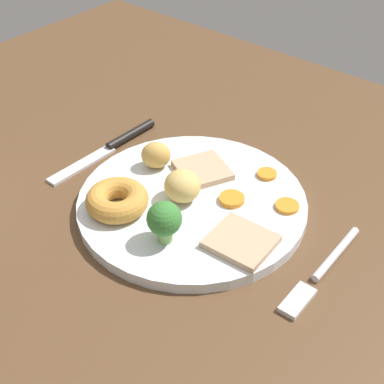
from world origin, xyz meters
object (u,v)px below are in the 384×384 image
object	(u,v)px
dinner_plate	(192,203)
knife	(113,145)
broccoli_floret	(164,220)
fork	(321,272)
meat_slice_under	(203,170)
roast_potato_right	(156,155)
meat_slice_main	(241,241)
carrot_coin_back	(232,199)
roast_potato_left	(182,186)
carrot_coin_side	(267,174)
carrot_coin_front	(287,206)
yorkshire_pudding	(117,200)

from	to	relation	value
dinner_plate	knife	world-z (taller)	dinner_plate
broccoli_floret	fork	xyz separation A→B (cm)	(-15.06, -7.66, -3.91)
knife	fork	bearing A→B (deg)	86.75
meat_slice_under	roast_potato_right	size ratio (longest dim) A/B	1.66
dinner_plate	meat_slice_under	size ratio (longest dim) A/B	4.41
dinner_plate	fork	xyz separation A→B (cm)	(-17.39, -0.31, -0.31)
meat_slice_main	carrot_coin_back	size ratio (longest dim) A/B	2.22
roast_potato_left	meat_slice_main	bearing A→B (deg)	169.43
roast_potato_left	carrot_coin_back	distance (cm)	6.07
fork	knife	world-z (taller)	knife
dinner_plate	broccoli_floret	world-z (taller)	broccoli_floret
dinner_plate	roast_potato_left	world-z (taller)	roast_potato_left
carrot_coin_side	meat_slice_under	bearing A→B (deg)	35.23
roast_potato_right	carrot_coin_side	distance (cm)	14.16
dinner_plate	fork	distance (cm)	17.39
carrot_coin_back	knife	xyz separation A→B (cm)	(20.48, -0.19, -1.26)
carrot_coin_back	meat_slice_main	bearing A→B (deg)	134.50
carrot_coin_back	broccoli_floret	bearing A→B (deg)	81.05
roast_potato_left	carrot_coin_side	world-z (taller)	roast_potato_left
dinner_plate	carrot_coin_back	bearing A→B (deg)	-145.66
carrot_coin_back	fork	distance (cm)	13.75
carrot_coin_front	carrot_coin_side	bearing A→B (deg)	-34.73
meat_slice_main	broccoli_floret	bearing A→B (deg)	35.30
carrot_coin_side	broccoli_floret	xyz separation A→B (cm)	(1.95, 16.87, 2.66)
meat_slice_under	roast_potato_left	distance (cm)	5.97
yorkshire_pudding	roast_potato_left	size ratio (longest dim) A/B	1.65
roast_potato_left	roast_potato_right	distance (cm)	7.40
carrot_coin_side	meat_slice_main	bearing A→B (deg)	111.56
dinner_plate	meat_slice_under	distance (cm)	5.50
meat_slice_main	roast_potato_left	world-z (taller)	roast_potato_left
meat_slice_under	broccoli_floret	xyz separation A→B (cm)	(-4.65, 12.20, 2.50)
meat_slice_under	meat_slice_main	bearing A→B (deg)	146.84
dinner_plate	roast_potato_left	size ratio (longest dim) A/B	6.21
meat_slice_main	roast_potato_right	world-z (taller)	roast_potato_right
fork	carrot_coin_back	bearing A→B (deg)	-101.24
yorkshire_pudding	carrot_coin_front	size ratio (longest dim) A/B	2.59
meat_slice_under	roast_potato_left	world-z (taller)	roast_potato_left
carrot_coin_side	broccoli_floret	bearing A→B (deg)	83.42
meat_slice_main	roast_potato_right	distance (cm)	17.45
meat_slice_under	carrot_coin_front	bearing A→B (deg)	-175.26
broccoli_floret	yorkshire_pudding	bearing A→B (deg)	-2.77
carrot_coin_back	dinner_plate	bearing A→B (deg)	34.34
yorkshire_pudding	carrot_coin_front	world-z (taller)	yorkshire_pudding
meat_slice_main	carrot_coin_back	distance (cm)	7.35
dinner_plate	roast_potato_left	bearing A→B (deg)	39.85
meat_slice_main	meat_slice_under	size ratio (longest dim) A/B	1.08
roast_potato_right	broccoli_floret	world-z (taller)	broccoli_floret
roast_potato_right	carrot_coin_back	size ratio (longest dim) A/B	1.24
roast_potato_right	carrot_coin_side	bearing A→B (deg)	-148.25
dinner_plate	knife	size ratio (longest dim) A/B	1.48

